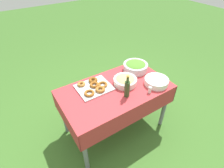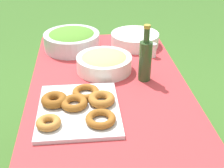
{
  "view_description": "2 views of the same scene",
  "coord_description": "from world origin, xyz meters",
  "px_view_note": "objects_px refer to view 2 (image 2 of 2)",
  "views": [
    {
      "loc": [
        0.87,
        1.27,
        1.98
      ],
      "look_at": [
        0.01,
        -0.06,
        0.73
      ],
      "focal_mm": 28.0,
      "sensor_mm": 36.0,
      "label": 1
    },
    {
      "loc": [
        1.24,
        -0.11,
        1.43
      ],
      "look_at": [
        0.03,
        0.01,
        0.72
      ],
      "focal_mm": 50.0,
      "sensor_mm": 36.0,
      "label": 2
    }
  ],
  "objects_px": {
    "plate_stack": "(135,39)",
    "salad_bowl": "(72,39)",
    "olive_oil_bottle": "(145,59)",
    "pasta_bowl": "(104,62)",
    "donut_platter": "(79,107)"
  },
  "relations": [
    {
      "from": "donut_platter",
      "to": "plate_stack",
      "type": "bearing_deg",
      "value": 152.97
    },
    {
      "from": "plate_stack",
      "to": "salad_bowl",
      "type": "bearing_deg",
      "value": -86.99
    },
    {
      "from": "donut_platter",
      "to": "plate_stack",
      "type": "xyz_separation_m",
      "value": [
        -0.65,
        0.33,
        0.02
      ]
    },
    {
      "from": "salad_bowl",
      "to": "plate_stack",
      "type": "xyz_separation_m",
      "value": [
        -0.02,
        0.37,
        -0.02
      ]
    },
    {
      "from": "salad_bowl",
      "to": "pasta_bowl",
      "type": "height_order",
      "value": "salad_bowl"
    },
    {
      "from": "salad_bowl",
      "to": "pasta_bowl",
      "type": "xyz_separation_m",
      "value": [
        0.29,
        0.16,
        -0.01
      ]
    },
    {
      "from": "donut_platter",
      "to": "salad_bowl",
      "type": "bearing_deg",
      "value": -176.87
    },
    {
      "from": "pasta_bowl",
      "to": "olive_oil_bottle",
      "type": "relative_size",
      "value": 1.01
    },
    {
      "from": "plate_stack",
      "to": "olive_oil_bottle",
      "type": "xyz_separation_m",
      "value": [
        0.42,
        -0.02,
        0.07
      ]
    },
    {
      "from": "olive_oil_bottle",
      "to": "plate_stack",
      "type": "bearing_deg",
      "value": 176.95
    },
    {
      "from": "plate_stack",
      "to": "olive_oil_bottle",
      "type": "height_order",
      "value": "olive_oil_bottle"
    },
    {
      "from": "olive_oil_bottle",
      "to": "pasta_bowl",
      "type": "bearing_deg",
      "value": -121.78
    },
    {
      "from": "donut_platter",
      "to": "olive_oil_bottle",
      "type": "xyz_separation_m",
      "value": [
        -0.23,
        0.31,
        0.09
      ]
    },
    {
      "from": "plate_stack",
      "to": "olive_oil_bottle",
      "type": "relative_size",
      "value": 1.03
    },
    {
      "from": "salad_bowl",
      "to": "plate_stack",
      "type": "distance_m",
      "value": 0.37
    }
  ]
}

